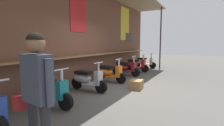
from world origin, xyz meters
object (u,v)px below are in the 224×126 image
(scooter_cream, at_px, (144,62))
(merchandise_crate, at_px, (136,84))
(scooter_teal, at_px, (48,90))
(scooter_red, at_px, (135,64))
(scooter_orange, at_px, (108,72))
(shopper_with_handbag, at_px, (37,86))
(scooter_maroon, at_px, (124,68))
(scooter_silver, at_px, (86,79))

(scooter_cream, distance_m, merchandise_crate, 5.16)
(scooter_cream, bearing_deg, scooter_teal, -93.78)
(scooter_teal, height_order, scooter_red, same)
(scooter_red, height_order, scooter_cream, same)
(scooter_teal, relative_size, merchandise_crate, 2.80)
(scooter_orange, height_order, shopper_with_handbag, shopper_with_handbag)
(scooter_red, relative_size, scooter_cream, 1.00)
(scooter_orange, distance_m, scooter_cream, 4.53)
(scooter_orange, xyz_separation_m, merchandise_crate, (-0.44, -1.36, -0.24))
(scooter_cream, height_order, merchandise_crate, scooter_cream)
(scooter_teal, height_order, scooter_maroon, same)
(scooter_silver, distance_m, scooter_orange, 1.45)
(merchandise_crate, bearing_deg, scooter_cream, 15.31)
(scooter_maroon, height_order, shopper_with_handbag, shopper_with_handbag)
(scooter_red, distance_m, merchandise_crate, 3.72)
(scooter_silver, bearing_deg, scooter_maroon, 92.09)
(scooter_silver, height_order, scooter_maroon, same)
(shopper_with_handbag, relative_size, merchandise_crate, 3.37)
(merchandise_crate, bearing_deg, scooter_silver, 126.60)
(scooter_teal, xyz_separation_m, scooter_cream, (7.56, -0.00, 0.00))
(scooter_maroon, height_order, scooter_cream, same)
(scooter_teal, bearing_deg, scooter_silver, 90.12)
(scooter_red, bearing_deg, scooter_teal, -87.81)
(scooter_maroon, bearing_deg, scooter_silver, -86.56)
(scooter_maroon, bearing_deg, scooter_red, 93.44)
(shopper_with_handbag, distance_m, merchandise_crate, 4.18)
(scooter_maroon, distance_m, merchandise_crate, 2.45)
(scooter_maroon, height_order, merchandise_crate, scooter_maroon)
(scooter_maroon, distance_m, scooter_cream, 2.95)
(scooter_silver, bearing_deg, scooter_cream, 92.09)
(scooter_maroon, bearing_deg, scooter_cream, 93.44)
(scooter_red, bearing_deg, merchandise_crate, -66.27)
(scooter_maroon, relative_size, scooter_red, 1.00)
(scooter_red, bearing_deg, shopper_with_handbag, -76.05)
(scooter_cream, bearing_deg, scooter_silver, -93.78)
(scooter_teal, distance_m, shopper_with_handbag, 2.26)
(scooter_teal, bearing_deg, merchandise_crate, 62.32)
(scooter_silver, distance_m, scooter_cream, 5.98)
(scooter_maroon, relative_size, scooter_cream, 1.00)
(shopper_with_handbag, bearing_deg, scooter_maroon, -158.09)
(scooter_orange, bearing_deg, scooter_teal, -87.51)
(scooter_silver, height_order, scooter_cream, same)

